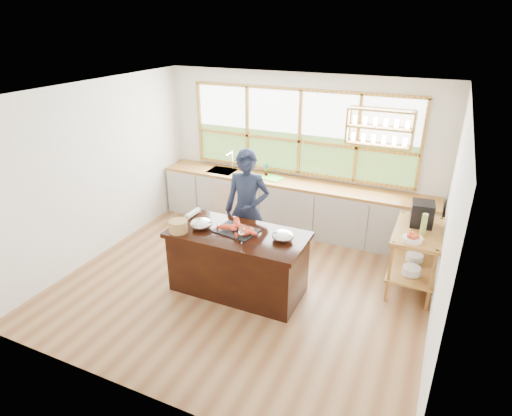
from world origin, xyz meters
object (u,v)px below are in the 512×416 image
Objects in this scene: espresso_machine at (422,214)px; wicker_basket at (178,226)px; island at (238,262)px; cook at (247,210)px.

wicker_basket is at bearing -158.14° from espresso_machine.
island is at bearing -156.17° from espresso_machine.
cook is 7.37× the size of wicker_basket.
espresso_machine is at bearing 3.80° from cook.
cook reaches higher than espresso_machine.
wicker_basket is (-2.92, -1.55, -0.09)m from espresso_machine.
cook is 2.45m from espresso_machine.
wicker_basket is (-0.55, -0.97, 0.06)m from cook.
wicker_basket is at bearing -129.69° from cook.
island is 0.95m from wicker_basket.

